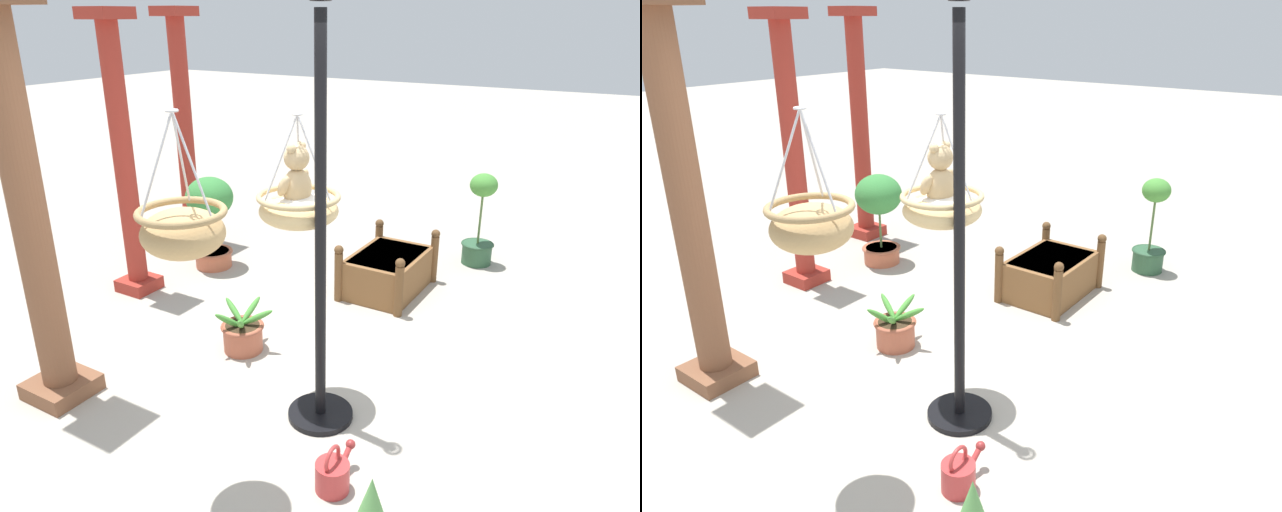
{
  "view_description": "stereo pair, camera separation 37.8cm",
  "coord_description": "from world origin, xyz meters",
  "views": [
    {
      "loc": [
        -3.02,
        -1.68,
        2.54
      ],
      "look_at": [
        -0.0,
        0.1,
        1.11
      ],
      "focal_mm": 33.33,
      "sensor_mm": 36.0,
      "label": 1
    },
    {
      "loc": [
        -2.81,
        -1.99,
        2.54
      ],
      "look_at": [
        -0.0,
        0.1,
        1.11
      ],
      "focal_mm": 33.33,
      "sensor_mm": 36.0,
      "label": 2
    }
  ],
  "objects": [
    {
      "name": "ground_plane",
      "position": [
        0.0,
        0.0,
        0.0
      ],
      "size": [
        40.0,
        40.0,
        0.0
      ],
      "primitive_type": "plane",
      "color": "#A8A093"
    },
    {
      "name": "display_pole_central",
      "position": [
        -0.15,
        0.01,
        0.84
      ],
      "size": [
        0.44,
        0.44,
        2.62
      ],
      "color": "black",
      "rests_on": "ground"
    },
    {
      "name": "hanging_basket_with_teddy",
      "position": [
        -0.0,
        0.26,
        1.4
      ],
      "size": [
        0.53,
        0.53,
        0.71
      ],
      "color": "tan"
    },
    {
      "name": "teddy_bear",
      "position": [
        -0.0,
        0.28,
        1.58
      ],
      "size": [
        0.28,
        0.26,
        0.41
      ],
      "color": "tan"
    },
    {
      "name": "hanging_basket_left_high",
      "position": [
        -1.02,
        0.27,
        1.57
      ],
      "size": [
        0.44,
        0.44,
        0.71
      ],
      "color": "tan"
    },
    {
      "name": "greenhouse_pillar_left",
      "position": [
        0.67,
        2.59,
        1.25
      ],
      "size": [
        0.36,
        0.36,
        2.6
      ],
      "color": "#9E2D23",
      "rests_on": "ground"
    },
    {
      "name": "greenhouse_pillar_right",
      "position": [
        -0.87,
        1.74,
        1.3
      ],
      "size": [
        0.44,
        0.44,
        2.69
      ],
      "color": "brown",
      "rests_on": "ground"
    },
    {
      "name": "greenhouse_pillar_far_back",
      "position": [
        2.02,
        3.08,
        1.26
      ],
      "size": [
        0.37,
        0.37,
        2.62
      ],
      "color": "#9E2D23",
      "rests_on": "ground"
    },
    {
      "name": "wooden_planter_box",
      "position": [
        1.9,
        0.46,
        0.21
      ],
      "size": [
        0.96,
        0.71,
        0.56
      ],
      "color": "brown",
      "rests_on": "ground"
    },
    {
      "name": "potted_plant_fern_front",
      "position": [
        1.5,
        2.33,
        0.61
      ],
      "size": [
        0.5,
        0.5,
        0.99
      ],
      "color": "#BC6042",
      "rests_on": "ground"
    },
    {
      "name": "potted_plant_tall_leafy",
      "position": [
        0.28,
        0.99,
        0.15
      ],
      "size": [
        0.49,
        0.5,
        0.4
      ],
      "color": "#AD563D",
      "rests_on": "ground"
    },
    {
      "name": "potted_plant_bushy_green",
      "position": [
        3.03,
        -0.09,
        0.44
      ],
      "size": [
        0.35,
        0.35,
        1.01
      ],
      "color": "#2D5638",
      "rests_on": "ground"
    },
    {
      "name": "watering_can",
      "position": [
        -0.69,
        -0.39,
        0.1
      ],
      "size": [
        0.35,
        0.2,
        0.3
      ],
      "color": "#B23333",
      "rests_on": "ground"
    }
  ]
}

